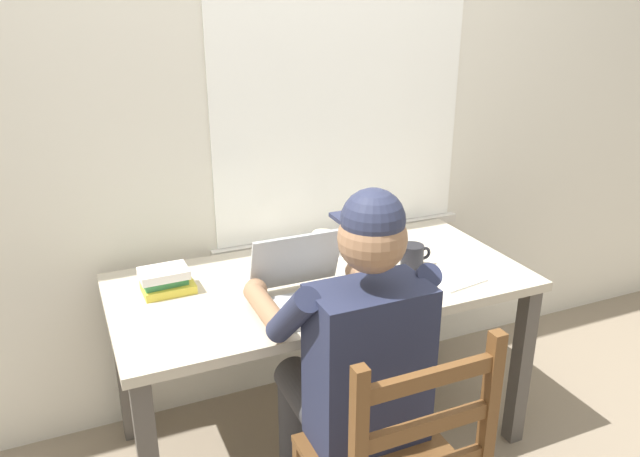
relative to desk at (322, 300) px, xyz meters
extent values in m
plane|color=gray|center=(0.00, 0.00, -0.63)|extent=(8.00, 8.00, 0.00)
cube|color=silver|center=(0.00, 0.45, 0.67)|extent=(6.00, 0.04, 2.60)
cube|color=white|center=(0.28, 0.43, 0.61)|extent=(1.13, 0.01, 1.04)
cube|color=beige|center=(0.28, 0.42, 0.07)|extent=(1.19, 0.06, 0.04)
cube|color=#BCB29E|center=(0.00, 0.00, 0.07)|extent=(1.53, 0.74, 0.03)
cube|color=#4C4742|center=(0.71, -0.32, -0.29)|extent=(0.06, 0.06, 0.69)
cube|color=#4C4742|center=(-0.71, 0.32, -0.29)|extent=(0.06, 0.06, 0.69)
cube|color=#4C4742|center=(0.71, 0.32, -0.29)|extent=(0.06, 0.06, 0.69)
cube|color=#232842|center=(-0.09, -0.55, 0.07)|extent=(0.34, 0.20, 0.50)
sphere|color=#936B4C|center=(-0.09, -0.55, 0.47)|extent=(0.19, 0.19, 0.19)
sphere|color=#282D47|center=(-0.09, -0.55, 0.52)|extent=(0.17, 0.17, 0.17)
cube|color=#282D47|center=(-0.09, -0.47, 0.50)|extent=(0.13, 0.10, 0.01)
cylinder|color=#38383D|center=(-0.18, -0.35, -0.18)|extent=(0.13, 0.40, 0.13)
cylinder|color=#38383D|center=(0.00, -0.35, -0.18)|extent=(0.13, 0.40, 0.13)
cylinder|color=#38383D|center=(-0.18, -0.15, -0.41)|extent=(0.10, 0.10, 0.45)
cylinder|color=#38383D|center=(0.00, -0.15, -0.41)|extent=(0.10, 0.10, 0.45)
cylinder|color=#232842|center=(-0.29, -0.46, 0.23)|extent=(0.10, 0.25, 0.24)
cylinder|color=#936B4C|center=(-0.29, -0.23, 0.14)|extent=(0.07, 0.28, 0.07)
sphere|color=#936B4C|center=(-0.28, -0.09, 0.14)|extent=(0.08, 0.08, 0.08)
cylinder|color=#232842|center=(0.11, -0.46, 0.23)|extent=(0.10, 0.25, 0.24)
cylinder|color=#936B4C|center=(0.11, -0.23, 0.14)|extent=(0.07, 0.28, 0.07)
sphere|color=#936B4C|center=(0.10, -0.09, 0.14)|extent=(0.08, 0.08, 0.08)
cube|color=brown|center=(0.10, -0.86, 0.06)|extent=(0.04, 0.04, 0.48)
cube|color=brown|center=(-0.28, -0.86, 0.06)|extent=(0.04, 0.04, 0.48)
cube|color=brown|center=(-0.09, -0.86, 0.08)|extent=(0.36, 0.02, 0.04)
cube|color=brown|center=(-0.09, -0.86, 0.22)|extent=(0.36, 0.02, 0.04)
cube|color=#ADAFB2|center=(-0.12, -0.21, 0.10)|extent=(0.33, 0.23, 0.02)
cube|color=silver|center=(-0.12, -0.21, 0.11)|extent=(0.29, 0.17, 0.00)
cube|color=#ADAFB2|center=(-0.12, -0.06, 0.21)|extent=(0.33, 0.08, 0.21)
cube|color=#99A8B2|center=(-0.12, -0.06, 0.21)|extent=(0.29, 0.06, 0.18)
ellipsoid|color=black|center=(0.15, -0.24, 0.11)|extent=(0.06, 0.10, 0.03)
cylinder|color=beige|center=(0.09, 0.19, 0.14)|extent=(0.08, 0.08, 0.10)
torus|color=beige|center=(0.14, 0.19, 0.14)|extent=(0.05, 0.01, 0.05)
cylinder|color=black|center=(0.35, -0.05, 0.14)|extent=(0.09, 0.09, 0.09)
torus|color=black|center=(0.41, -0.05, 0.14)|extent=(0.05, 0.01, 0.05)
cylinder|color=black|center=(0.15, -0.01, 0.14)|extent=(0.08, 0.08, 0.10)
torus|color=black|center=(0.20, -0.01, 0.14)|extent=(0.05, 0.01, 0.05)
cube|color=gold|center=(-0.54, 0.12, 0.10)|extent=(0.18, 0.13, 0.03)
cube|color=#38844C|center=(-0.55, 0.14, 0.13)|extent=(0.16, 0.13, 0.03)
cube|color=white|center=(-0.55, 0.11, 0.16)|extent=(0.17, 0.12, 0.03)
cube|color=white|center=(0.44, -0.19, 0.09)|extent=(0.22, 0.21, 0.01)
cube|color=white|center=(0.08, 0.22, 0.09)|extent=(0.25, 0.22, 0.00)
camera|label=1|loc=(-0.84, -1.90, 1.08)|focal=34.75mm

